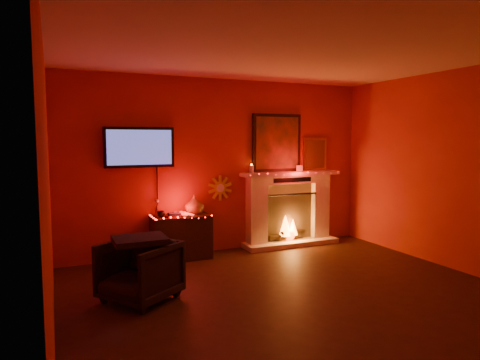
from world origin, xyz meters
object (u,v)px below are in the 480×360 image
object	(u,v)px
console_table	(182,234)
armchair	(140,271)
sunburst_clock	(220,188)
fireplace	(288,202)
tv	(140,148)

from	to	relation	value
console_table	armchair	bearing A→B (deg)	-122.01
sunburst_clock	console_table	size ratio (longest dim) A/B	0.42
fireplace	tv	xyz separation A→B (m)	(-2.44, 0.06, 0.92)
armchair	console_table	bearing A→B (deg)	112.44
tv	console_table	size ratio (longest dim) A/B	1.32
tv	sunburst_clock	bearing A→B (deg)	1.24
fireplace	armchair	distance (m)	3.20
tv	sunburst_clock	size ratio (longest dim) A/B	3.10
fireplace	sunburst_clock	xyz separation A→B (m)	(-1.19, 0.09, 0.28)
fireplace	armchair	bearing A→B (deg)	-150.77
sunburst_clock	armchair	size ratio (longest dim) A/B	0.55
tv	sunburst_clock	world-z (taller)	tv
fireplace	console_table	xyz separation A→B (m)	(-1.88, -0.13, -0.35)
fireplace	console_table	world-z (taller)	fireplace
fireplace	armchair	world-z (taller)	fireplace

